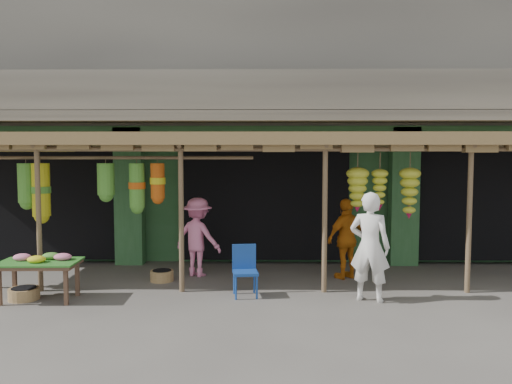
{
  "coord_description": "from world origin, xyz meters",
  "views": [
    {
      "loc": [
        -0.09,
        -8.81,
        2.39
      ],
      "look_at": [
        -0.21,
        1.0,
        1.67
      ],
      "focal_mm": 35.0,
      "sensor_mm": 36.0,
      "label": 1
    }
  ],
  "objects_px": {
    "person_front": "(370,247)",
    "person_shopper": "(198,237)",
    "blue_chair": "(245,267)",
    "person_vendor": "(347,239)",
    "flower_table": "(40,263)"
  },
  "relations": [
    {
      "from": "person_front",
      "to": "person_shopper",
      "type": "bearing_deg",
      "value": -5.72
    },
    {
      "from": "blue_chair",
      "to": "person_front",
      "type": "height_order",
      "value": "person_front"
    },
    {
      "from": "person_vendor",
      "to": "person_front",
      "type": "bearing_deg",
      "value": 62.79
    },
    {
      "from": "blue_chair",
      "to": "person_vendor",
      "type": "distance_m",
      "value": 2.31
    },
    {
      "from": "person_shopper",
      "to": "blue_chair",
      "type": "bearing_deg",
      "value": 152.17
    },
    {
      "from": "blue_chair",
      "to": "person_vendor",
      "type": "relative_size",
      "value": 0.55
    },
    {
      "from": "person_front",
      "to": "person_shopper",
      "type": "xyz_separation_m",
      "value": [
        -3.04,
        1.68,
        -0.12
      ]
    },
    {
      "from": "flower_table",
      "to": "person_front",
      "type": "bearing_deg",
      "value": -1.45
    },
    {
      "from": "blue_chair",
      "to": "person_front",
      "type": "relative_size",
      "value": 0.48
    },
    {
      "from": "blue_chair",
      "to": "person_vendor",
      "type": "xyz_separation_m",
      "value": [
        1.94,
        1.21,
        0.3
      ]
    },
    {
      "from": "blue_chair",
      "to": "flower_table",
      "type": "bearing_deg",
      "value": 178.0
    },
    {
      "from": "flower_table",
      "to": "person_vendor",
      "type": "bearing_deg",
      "value": 14.45
    },
    {
      "from": "person_vendor",
      "to": "person_shopper",
      "type": "distance_m",
      "value": 2.93
    },
    {
      "from": "flower_table",
      "to": "person_vendor",
      "type": "height_order",
      "value": "person_vendor"
    },
    {
      "from": "flower_table",
      "to": "person_front",
      "type": "distance_m",
      "value": 5.43
    }
  ]
}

